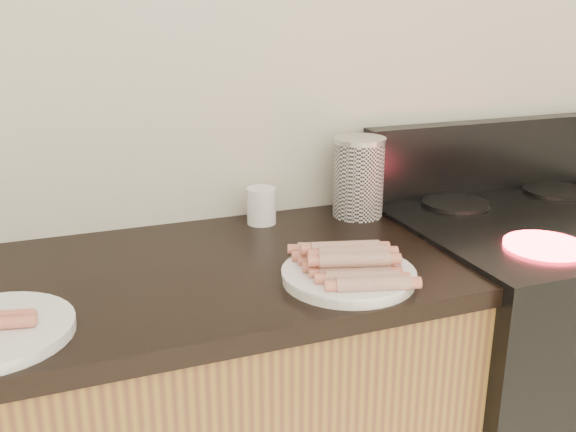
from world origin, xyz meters
name	(u,v)px	position (x,y,z in m)	size (l,w,h in m)	color
wall_back	(216,60)	(0.00, 2.00, 1.30)	(4.00, 0.04, 2.60)	silver
stove	(529,372)	(0.78, 1.68, 0.46)	(0.76, 0.65, 0.91)	black
stove_panel	(484,155)	(0.78, 1.96, 1.01)	(0.76, 0.06, 0.20)	black
burner_near_left	(545,245)	(0.61, 1.51, 0.92)	(0.18, 0.18, 0.01)	#FF1E2D
burner_far_left	(455,203)	(0.61, 1.84, 0.92)	(0.18, 0.18, 0.01)	black
burner_far_right	(555,191)	(0.95, 1.84, 0.92)	(0.18, 0.18, 0.01)	black
main_plate	(348,277)	(0.13, 1.52, 0.91)	(0.26, 0.26, 0.02)	white
hotdog_pile	(349,262)	(0.13, 1.52, 0.94)	(0.14, 0.26, 0.06)	maroon
canister	(358,177)	(0.34, 1.89, 1.00)	(0.13, 0.13, 0.21)	silver
mug	(261,206)	(0.08, 1.92, 0.95)	(0.07, 0.07, 0.09)	white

